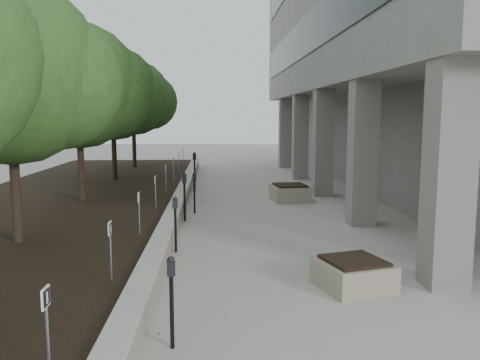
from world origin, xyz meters
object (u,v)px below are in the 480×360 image
object	(u,v)px
parking_meter_2	(175,225)
planter_back	(290,192)
crabapple_tree_3	(79,113)
crabapple_tree_4	(113,113)
crabapple_tree_5	(133,114)
planter_front	(354,273)
parking_meter_5	(195,171)
parking_meter_1	(172,303)
parking_meter_4	(185,197)
crabapple_tree_2	(11,111)
parking_meter_3	(194,193)

from	to	relation	value
parking_meter_2	planter_back	distance (m)	7.39
crabapple_tree_3	planter_back	size ratio (longest dim) A/B	4.26
crabapple_tree_4	parking_meter_2	xyz separation A→B (m)	(3.25, -9.54, -2.49)
crabapple_tree_3	crabapple_tree_5	size ratio (longest dim) A/B	1.00
planter_front	planter_back	xyz separation A→B (m)	(0.23, 8.93, 0.03)
parking_meter_2	parking_meter_5	size ratio (longest dim) A/B	0.81
parking_meter_1	parking_meter_5	distance (m)	13.73
crabapple_tree_3	parking_meter_4	xyz separation A→B (m)	(3.25, -1.28, -2.42)
crabapple_tree_2	parking_meter_2	bearing A→B (deg)	8.01
crabapple_tree_3	planter_front	size ratio (longest dim) A/B	4.77
parking_meter_2	parking_meter_4	distance (m)	3.27
crabapple_tree_2	parking_meter_3	distance (m)	6.44
crabapple_tree_5	parking_meter_4	size ratio (longest dim) A/B	3.87
crabapple_tree_3	crabapple_tree_5	bearing A→B (deg)	90.00
parking_meter_4	planter_back	world-z (taller)	parking_meter_4
parking_meter_5	crabapple_tree_5	bearing A→B (deg)	129.45
crabapple_tree_3	parking_meter_4	distance (m)	4.25
crabapple_tree_4	crabapple_tree_3	bearing A→B (deg)	-90.00
crabapple_tree_3	planter_back	world-z (taller)	crabapple_tree_3
parking_meter_1	parking_meter_4	size ratio (longest dim) A/B	0.89
crabapple_tree_4	parking_meter_3	size ratio (longest dim) A/B	4.25
crabapple_tree_4	planter_back	distance (m)	7.99
crabapple_tree_2	parking_meter_2	size ratio (longest dim) A/B	4.32
parking_meter_5	planter_front	bearing A→B (deg)	-66.22
planter_front	planter_back	world-z (taller)	planter_back
crabapple_tree_5	planter_front	world-z (taller)	crabapple_tree_5
crabapple_tree_5	planter_front	distance (m)	18.45
crabapple_tree_4	planter_front	distance (m)	13.98
crabapple_tree_4	planter_back	world-z (taller)	crabapple_tree_4
crabapple_tree_5	parking_meter_5	world-z (taller)	crabapple_tree_5
parking_meter_1	planter_back	xyz separation A→B (m)	(3.25, 11.04, -0.33)
crabapple_tree_2	parking_meter_5	xyz separation A→B (m)	(3.30, 9.61, -2.34)
parking_meter_3	crabapple_tree_2	bearing A→B (deg)	-143.97
parking_meter_3	parking_meter_5	xyz separation A→B (m)	(-0.19, 4.80, 0.14)
planter_back	crabapple_tree_3	bearing A→B (deg)	-164.20
parking_meter_5	parking_meter_3	bearing A→B (deg)	-79.73
crabapple_tree_5	parking_meter_3	bearing A→B (deg)	-71.10
planter_back	crabapple_tree_4	bearing A→B (deg)	155.72
parking_meter_4	planter_front	world-z (taller)	parking_meter_4
crabapple_tree_5	planter_front	xyz separation A→B (m)	(6.58, -17.00, -2.85)
crabapple_tree_2	crabapple_tree_4	size ratio (longest dim) A/B	1.00
parking_meter_2	planter_front	distance (m)	4.16
crabapple_tree_3	parking_meter_1	distance (m)	10.10
parking_meter_2	parking_meter_3	world-z (taller)	parking_meter_3
planter_back	planter_front	bearing A→B (deg)	-91.47
parking_meter_2	planter_back	bearing A→B (deg)	41.99
crabapple_tree_4	crabapple_tree_5	xyz separation A→B (m)	(0.00, 5.00, 0.00)
crabapple_tree_3	parking_meter_3	world-z (taller)	crabapple_tree_3
parking_meter_2	parking_meter_3	distance (m)	4.36
parking_meter_4	parking_meter_1	bearing A→B (deg)	-102.11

